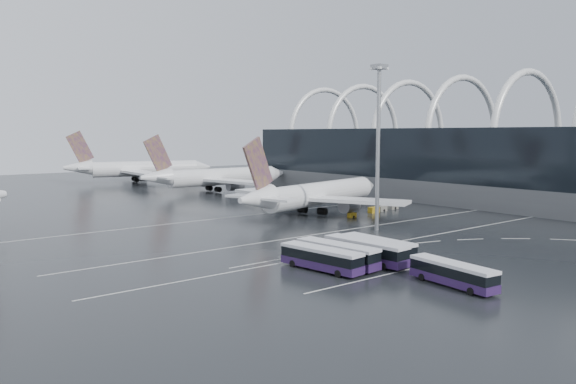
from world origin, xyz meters
TOP-DOWN VIEW (x-y plane):
  - ground at (0.00, 0.00)m, footprint 420.00×420.00m
  - terminal at (61.56, 19.84)m, footprint 42.00×160.00m
  - lane_marking_near at (0.00, -2.00)m, footprint 120.00×0.25m
  - lane_marking_mid at (0.00, 12.00)m, footprint 120.00×0.25m
  - lane_marking_far at (0.00, 40.00)m, footprint 120.00×0.25m
  - bus_bay_line_south at (-24.00, -16.00)m, footprint 28.00×0.25m
  - bus_bay_line_north at (-24.00, 0.00)m, footprint 28.00×0.25m
  - airliner_main at (5.81, 31.68)m, footprint 52.57×45.43m
  - airliner_gate_b at (14.40, 88.89)m, footprint 52.59×47.49m
  - airliner_gate_c at (9.75, 138.13)m, footprint 54.43×49.46m
  - bus_row_near_a at (-28.83, -8.87)m, footprint 4.41×12.99m
  - bus_row_near_b at (-25.37, -8.43)m, footprint 4.33×13.41m
  - bus_row_near_c at (-20.98, -9.69)m, footprint 4.01×13.73m
  - bus_row_near_d at (-17.59, -9.01)m, footprint 3.06×12.62m
  - bus_row_far_b at (-21.64, -24.85)m, footprint 4.01×12.19m
  - floodlight_mast at (1.19, 8.31)m, footprint 2.41×2.41m
  - gse_cart_belly_a at (18.03, 24.59)m, footprint 2.50×1.48m
  - gse_cart_belly_b at (21.70, 25.23)m, footprint 2.31×1.36m
  - gse_cart_belly_c at (9.01, 22.77)m, footprint 1.92×1.13m
  - gse_cart_belly_d at (26.89, 26.23)m, footprint 2.41×1.42m

SIDE VIEW (x-z plane):
  - ground at x=0.00m, z-range 0.00..0.00m
  - lane_marking_near at x=0.00m, z-range 0.00..0.01m
  - lane_marking_mid at x=0.00m, z-range 0.00..0.01m
  - lane_marking_far at x=0.00m, z-range 0.00..0.01m
  - bus_bay_line_south at x=-24.00m, z-range 0.00..0.01m
  - bus_bay_line_north at x=-24.00m, z-range 0.00..0.01m
  - gse_cart_belly_c at x=9.01m, z-range 0.00..1.05m
  - gse_cart_belly_b at x=21.70m, z-range 0.00..1.26m
  - gse_cart_belly_d at x=26.89m, z-range 0.00..1.31m
  - gse_cart_belly_a at x=18.03m, z-range 0.00..1.36m
  - bus_row_far_b at x=-21.64m, z-range 0.15..3.09m
  - bus_row_near_d at x=-17.59m, z-range 0.15..3.26m
  - bus_row_near_a at x=-28.83m, z-range 0.16..3.29m
  - bus_row_near_b at x=-25.37m, z-range 0.16..3.40m
  - bus_row_near_c at x=-20.98m, z-range 0.17..3.50m
  - airliner_main at x=5.81m, z-range -4.49..13.49m
  - airliner_gate_b at x=14.40m, z-range -4.58..13.75m
  - airliner_gate_c at x=9.75m, z-range -4.90..14.71m
  - terminal at x=61.56m, z-range -6.58..28.32m
  - floodlight_mast at x=1.19m, z-range 4.06..35.55m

